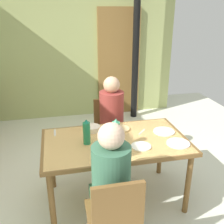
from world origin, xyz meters
name	(u,v)px	position (x,y,z in m)	size (l,w,h in m)	color
ground_plane	(84,199)	(0.00, 0.00, 0.00)	(6.58, 6.58, 0.00)	silver
wall_back	(64,43)	(0.00, 2.53, 1.39)	(4.14, 0.10, 2.79)	tan
door_wooden	(119,63)	(1.00, 2.45, 1.00)	(0.80, 0.05, 2.00)	olive
stove_pipe_column	(136,43)	(1.24, 2.18, 1.39)	(0.12, 0.12, 2.79)	black
dining_table	(115,146)	(0.34, -0.06, 0.66)	(1.47, 0.85, 0.73)	brown
chair_near_diner	(115,216)	(0.16, -0.84, 0.50)	(0.40, 0.40, 0.87)	brown
chair_far_diner	(110,128)	(0.45, 0.72, 0.50)	(0.40, 0.40, 0.87)	brown
person_near_diner	(111,175)	(0.16, -0.71, 0.78)	(0.30, 0.37, 0.77)	#3B6F49
person_far_diner	(112,111)	(0.45, 0.58, 0.78)	(0.30, 0.37, 0.77)	#933B25
water_bottle_green_near	(116,134)	(0.31, -0.22, 0.87)	(0.08, 0.08, 0.30)	#3F916A
water_bottle_green_far	(87,132)	(0.05, -0.07, 0.85)	(0.07, 0.07, 0.26)	#1F7A4E
serving_bowl_center	(92,128)	(0.15, 0.21, 0.75)	(0.17, 0.17, 0.06)	beige
dinner_plate_near_left	(178,143)	(0.93, -0.27, 0.73)	(0.23, 0.23, 0.01)	white
dinner_plate_near_right	(164,131)	(0.90, 0.01, 0.73)	(0.23, 0.23, 0.01)	white
dinner_plate_far_center	(141,146)	(0.55, -0.25, 0.73)	(0.20, 0.20, 0.01)	white
drinking_glass_by_near_diner	(97,147)	(0.13, -0.26, 0.78)	(0.06, 0.06, 0.10)	silver
bread_plate_sliced	(121,129)	(0.46, 0.16, 0.74)	(0.19, 0.19, 0.02)	#DBB77A
cutlery_knife_near	(142,132)	(0.67, 0.06, 0.73)	(0.15, 0.02, 0.00)	silver
cutlery_fork_near	(55,133)	(-0.25, 0.24, 0.73)	(0.15, 0.02, 0.00)	silver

